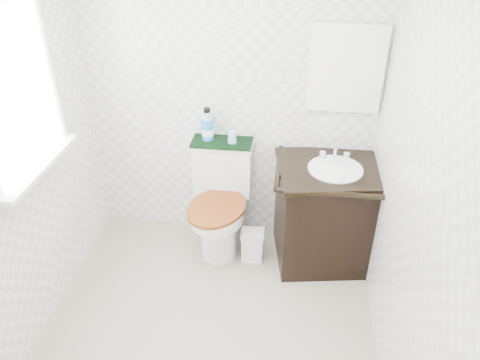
% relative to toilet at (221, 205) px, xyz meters
% --- Properties ---
extents(floor, '(2.40, 2.40, 0.00)m').
position_rel_toilet_xyz_m(floor, '(0.05, -0.96, -0.38)').
color(floor, '#AA9F89').
rests_on(floor, ground).
extents(wall_back, '(2.40, 0.00, 2.40)m').
position_rel_toilet_xyz_m(wall_back, '(0.05, 0.24, 0.82)').
color(wall_back, white).
rests_on(wall_back, ground).
extents(wall_left, '(0.00, 2.40, 2.40)m').
position_rel_toilet_xyz_m(wall_left, '(-1.05, -0.96, 0.82)').
color(wall_left, white).
rests_on(wall_left, ground).
extents(wall_right, '(0.00, 2.40, 2.40)m').
position_rel_toilet_xyz_m(wall_right, '(1.15, -0.96, 0.82)').
color(wall_right, white).
rests_on(wall_right, ground).
extents(window, '(0.02, 0.70, 0.90)m').
position_rel_toilet_xyz_m(window, '(-1.02, -0.71, 1.17)').
color(window, white).
rests_on(window, wall_left).
extents(mirror, '(0.50, 0.02, 0.60)m').
position_rel_toilet_xyz_m(mirror, '(0.87, 0.21, 1.07)').
color(mirror, silver).
rests_on(mirror, wall_back).
extents(toilet, '(0.52, 0.69, 0.87)m').
position_rel_toilet_xyz_m(toilet, '(0.00, 0.00, 0.00)').
color(toilet, white).
rests_on(toilet, floor).
extents(vanity, '(0.83, 0.74, 0.92)m').
position_rel_toilet_xyz_m(vanity, '(0.82, -0.06, 0.06)').
color(vanity, black).
rests_on(vanity, floor).
extents(trash_bin, '(0.19, 0.15, 0.26)m').
position_rel_toilet_xyz_m(trash_bin, '(0.27, -0.16, -0.24)').
color(trash_bin, white).
rests_on(trash_bin, floor).
extents(towel, '(0.46, 0.22, 0.02)m').
position_rel_toilet_xyz_m(towel, '(0.00, 0.13, 0.50)').
color(towel, black).
rests_on(towel, toilet).
extents(mouthwash_bottle, '(0.09, 0.09, 0.25)m').
position_rel_toilet_xyz_m(mouthwash_bottle, '(-0.11, 0.15, 0.62)').
color(mouthwash_bottle, '#1B82E8').
rests_on(mouthwash_bottle, towel).
extents(cup, '(0.07, 0.07, 0.09)m').
position_rel_toilet_xyz_m(cup, '(0.08, 0.12, 0.55)').
color(cup, '#86BFDB').
rests_on(cup, towel).
extents(soap_bar, '(0.07, 0.04, 0.02)m').
position_rel_toilet_xyz_m(soap_bar, '(0.76, 0.06, 0.45)').
color(soap_bar, '#166B6C').
rests_on(soap_bar, vanity).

